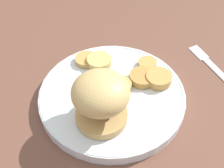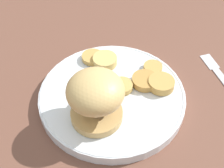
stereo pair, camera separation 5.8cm
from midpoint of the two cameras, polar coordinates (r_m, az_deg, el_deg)
ground_plane at (r=0.62m, az=2.70°, el=-3.18°), size 4.00×4.00×0.00m
dinner_plate at (r=0.61m, az=2.74°, el=-2.41°), size 0.28×0.28×0.02m
sandwich at (r=0.52m, az=0.29°, el=-2.39°), size 0.10×0.11×0.10m
potato_round_0 at (r=0.65m, az=1.25°, el=4.20°), size 0.05×0.05×0.02m
potato_round_1 at (r=0.61m, az=4.60°, el=-0.53°), size 0.04×0.04×0.01m
potato_round_2 at (r=0.65m, az=10.04°, el=2.88°), size 0.04×0.04×0.01m
potato_round_3 at (r=0.62m, az=11.68°, el=-0.06°), size 0.05×0.05×0.02m
potato_round_4 at (r=0.67m, az=-1.07°, el=4.80°), size 0.05×0.05×0.01m
potato_round_5 at (r=0.62m, az=8.72°, el=0.47°), size 0.05×0.05×0.01m
fork at (r=0.71m, az=21.72°, el=1.05°), size 0.09×0.15×0.00m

